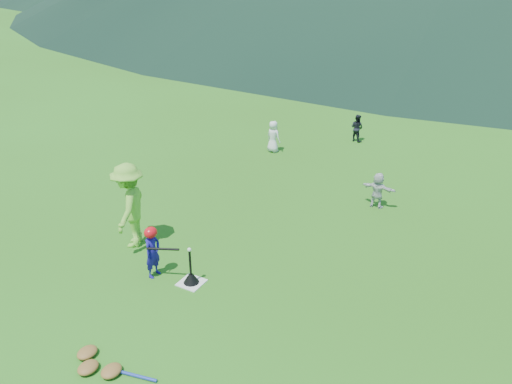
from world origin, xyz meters
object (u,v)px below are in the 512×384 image
fielder_d (378,190)px  equipment_pile (111,371)px  batter_child (153,252)px  fielder_a (273,136)px  batting_tee (191,277)px  home_plate (191,283)px  adult_coach (130,206)px  fielder_b (357,128)px

fielder_d → equipment_pile: bearing=79.9°
batter_child → fielder_a: 7.43m
batting_tee → batter_child: bearing=-170.5°
batting_tee → home_plate: bearing=0.0°
adult_coach → fielder_a: (-0.07, 6.62, -0.42)m
batter_child → batting_tee: batter_child is taller
home_plate → adult_coach: bearing=163.4°
fielder_b → equipment_pile: size_ratio=0.51×
batting_tee → equipment_pile: batting_tee is taller
fielder_a → fielder_d: bearing=163.6°
home_plate → adult_coach: adult_coach is taller
fielder_a → adult_coach: bearing=103.5°
batter_child → fielder_d: (2.86, 5.03, -0.06)m
batter_child → adult_coach: (-1.16, 0.71, 0.41)m
fielder_b → equipment_pile: (0.37, -11.96, -0.40)m
adult_coach → equipment_pile: adult_coach is taller
fielder_a → batting_tee: 7.48m
fielder_d → batter_child: bearing=63.6°
fielder_a → batting_tee: size_ratio=1.48×
batter_child → fielder_b: (0.75, 9.63, -0.05)m
adult_coach → fielder_b: 9.14m
adult_coach → fielder_a: 6.63m
adult_coach → batting_tee: 2.18m
equipment_pile → fielder_b: bearing=91.8°
batting_tee → fielder_a: bearing=105.6°
adult_coach → equipment_pile: 3.90m
fielder_a → batter_child: bearing=112.5°
batter_child → equipment_pile: batter_child is taller
batting_tee → equipment_pile: bearing=-82.2°
fielder_a → equipment_pile: 9.95m
batter_child → home_plate: bearing=-80.8°
fielder_a → equipment_pile: size_ratio=0.56×
fielder_b → adult_coach: bearing=92.5°
fielder_b → home_plate: bearing=104.8°
fielder_b → equipment_pile: 11.98m
fielder_a → home_plate: bearing=118.5°
batting_tee → equipment_pile: size_ratio=0.38×
adult_coach → fielder_d: adult_coach is taller
adult_coach → fielder_d: bearing=112.1°
fielder_b → equipment_pile: fielder_b is taller
home_plate → fielder_b: 9.51m
equipment_pile → fielder_d: bearing=76.7°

